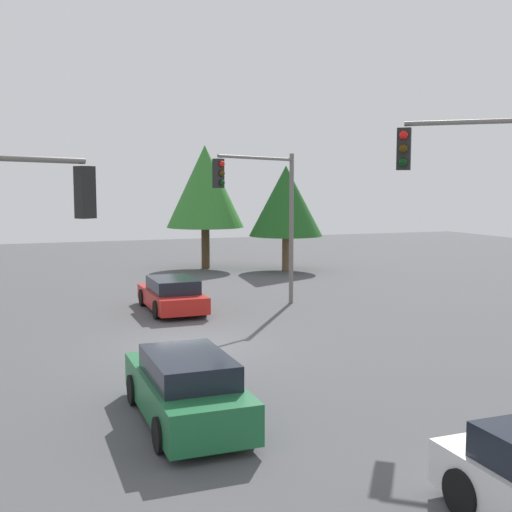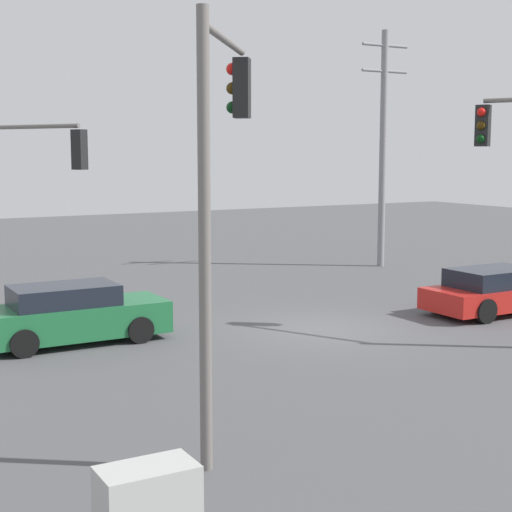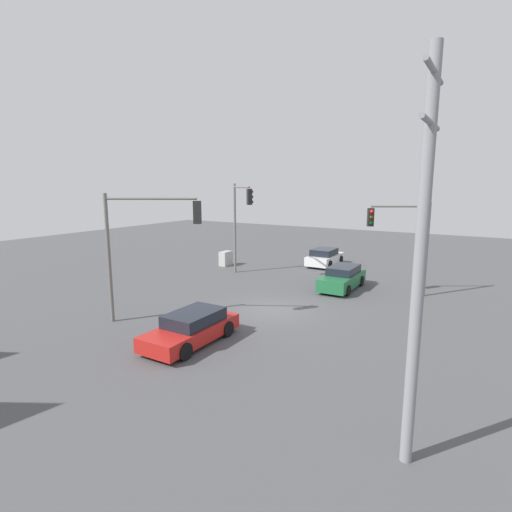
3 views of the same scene
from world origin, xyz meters
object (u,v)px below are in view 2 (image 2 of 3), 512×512
at_px(sedan_red, 497,291).
at_px(traffic_signal_main, 28,182).
at_px(traffic_signal_aux, 220,161).
at_px(sedan_green, 72,315).

height_order(sedan_red, traffic_signal_main, traffic_signal_main).
bearing_deg(traffic_signal_main, sedan_red, 32.34).
bearing_deg(sedan_red, traffic_signal_aux, -66.20).
bearing_deg(traffic_signal_aux, sedan_green, 40.05).
relative_size(sedan_green, traffic_signal_main, 0.81).
height_order(sedan_green, traffic_signal_aux, traffic_signal_aux).
xyz_separation_m(sedan_green, traffic_signal_aux, (0.27, -7.59, 3.80)).
relative_size(sedan_red, traffic_signal_aux, 0.68).
xyz_separation_m(traffic_signal_main, traffic_signal_aux, (0.38, -11.07, 0.67)).
distance_m(sedan_green, traffic_signal_aux, 8.49).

